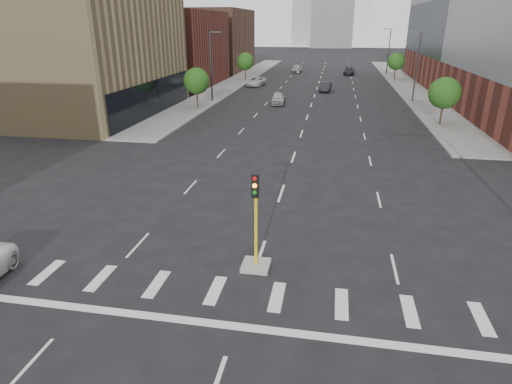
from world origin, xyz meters
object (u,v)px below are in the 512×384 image
(car_mid_right, at_px, (326,87))
(car_near_left, at_px, (278,98))
(median_traffic_signal, at_px, (256,248))
(car_deep_right, at_px, (349,71))
(car_far_left, at_px, (256,81))
(car_distant, at_px, (297,68))

(car_mid_right, bearing_deg, car_near_left, -110.52)
(car_near_left, height_order, car_mid_right, car_near_left)
(median_traffic_signal, distance_m, car_near_left, 41.21)
(car_deep_right, bearing_deg, car_near_left, -99.90)
(median_traffic_signal, distance_m, car_deep_right, 78.62)
(median_traffic_signal, distance_m, car_far_left, 59.06)
(car_deep_right, bearing_deg, median_traffic_signal, -88.94)
(car_mid_right, height_order, car_far_left, car_far_left)
(car_mid_right, bearing_deg, median_traffic_signal, -86.70)
(car_far_left, distance_m, car_deep_right, 25.94)
(car_deep_right, relative_size, car_distant, 1.08)
(car_far_left, bearing_deg, car_mid_right, -14.52)
(car_far_left, bearing_deg, car_distant, 84.71)
(car_near_left, relative_size, car_distant, 0.93)
(median_traffic_signal, bearing_deg, car_near_left, 96.18)
(car_near_left, distance_m, car_deep_right, 38.79)
(car_far_left, xyz_separation_m, car_deep_right, (16.16, 20.30, 0.01))
(median_traffic_signal, bearing_deg, car_distant, 93.88)
(car_far_left, relative_size, car_distant, 1.12)
(median_traffic_signal, distance_m, car_distant, 81.68)
(car_near_left, bearing_deg, median_traffic_signal, -88.63)
(car_distant, bearing_deg, car_deep_right, -11.56)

